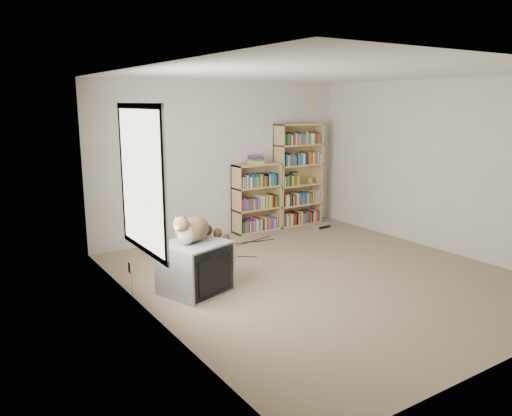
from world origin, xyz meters
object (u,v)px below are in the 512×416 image
cat (199,232)px  dvd_player (321,226)px  bookcase_tall (298,177)px  bookcase_short (256,200)px  crt_tv (195,267)px

cat → dvd_player: size_ratio=2.73×
cat → bookcase_tall: bearing=0.9°
bookcase_tall → dvd_player: bookcase_tall is taller
cat → bookcase_short: bookcase_short is taller
bookcase_short → cat: bearing=-136.8°
bookcase_short → dvd_player: size_ratio=3.62×
dvd_player → cat: bearing=-157.7°
crt_tv → bookcase_tall: 3.66m
bookcase_short → dvd_player: (1.06, -0.47, -0.49)m
bookcase_tall → bookcase_short: bookcase_tall is taller
crt_tv → cat: 0.41m
dvd_player → bookcase_short: bearing=153.2°
crt_tv → dvd_player: 3.55m
bookcase_tall → dvd_player: size_ratio=5.65×
bookcase_short → bookcase_tall: bearing=-0.0°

